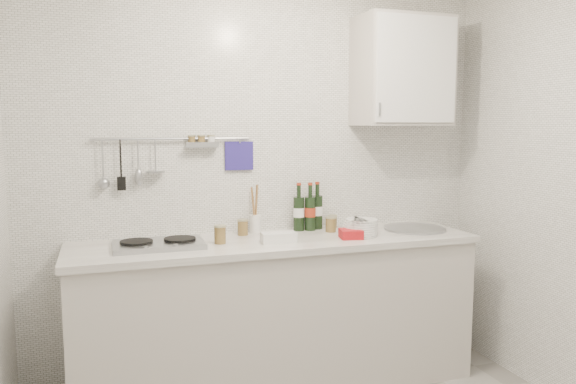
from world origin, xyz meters
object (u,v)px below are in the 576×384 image
Objects in this scene: plate_stack_hob at (141,246)px; plate_stack_sink at (359,228)px; utensil_crock at (255,221)px; wall_cabinet at (403,72)px; wine_bottles at (309,206)px.

plate_stack_sink reaches higher than plate_stack_hob.
plate_stack_hob is 0.86× the size of utensil_crock.
wall_cabinet is 2.26× the size of wine_bottles.
utensil_crock reaches higher than plate_stack_hob.
utensil_crock is at bearing 18.88° from plate_stack_hob.
plate_stack_sink is at bearing -49.17° from wine_bottles.
wine_bottles is (1.08, 0.23, 0.14)m from plate_stack_hob.
plate_stack_sink is 0.84× the size of wine_bottles.
utensil_crock is (-0.59, 0.29, 0.02)m from plate_stack_sink.
utensil_crock is at bearing 176.52° from wine_bottles.
plate_stack_sink is (-0.38, -0.17, -0.98)m from wall_cabinet.
wall_cabinet reaches higher than plate_stack_sink.
plate_stack_hob is at bearing 178.00° from plate_stack_sink.
wine_bottles reaches higher than plate_stack_hob.
plate_stack_sink is 0.66m from utensil_crock.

